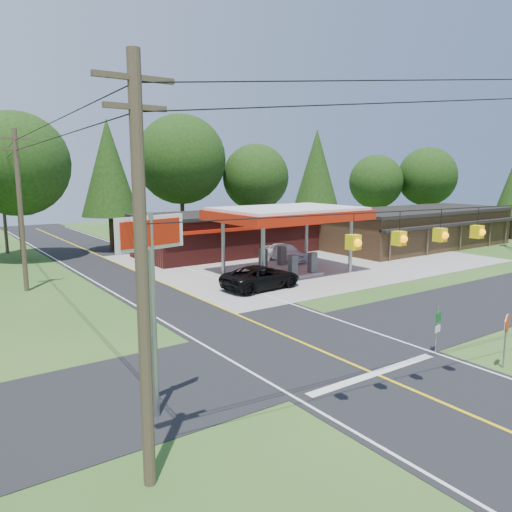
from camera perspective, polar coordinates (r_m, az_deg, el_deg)
ground at (r=21.94m, az=6.29°, el=-10.27°), size 120.00×120.00×0.00m
main_highway at (r=21.93m, az=6.29°, el=-10.25°), size 8.00×120.00×0.02m
cross_road at (r=21.93m, az=6.29°, el=-10.24°), size 70.00×7.00×0.02m
lane_center_yellow at (r=21.93m, az=6.30°, el=-10.21°), size 0.15×110.00×0.00m
gas_canopy at (r=36.52m, az=3.63°, el=4.62°), size 10.60×7.40×4.88m
convenience_store at (r=45.48m, az=-3.27°, el=2.63°), size 16.40×7.55×3.80m
strip_building at (r=52.49m, az=17.98°, el=3.11°), size 20.40×8.75×3.80m
utility_pole_near_left at (r=11.48m, az=-12.90°, el=-1.90°), size 1.80×0.30×10.00m
utility_pole_far_left at (r=34.01m, az=-25.33°, el=4.92°), size 1.80×0.30×10.00m
utility_pole_north at (r=51.03m, az=-26.92°, el=5.57°), size 0.30×0.30×9.50m
overhead_beacons at (r=15.86m, az=18.37°, el=4.68°), size 17.04×2.04×1.03m
treeline_backdrop at (r=42.04m, az=-14.95°, el=9.37°), size 70.27×51.59×13.30m
suv_car at (r=31.98m, az=0.60°, el=-2.46°), size 5.80×5.80×1.50m
sedan_car at (r=41.92m, az=3.39°, el=0.43°), size 5.00×5.00×1.51m
big_stop_sign at (r=14.86m, az=-11.82°, el=-1.52°), size 2.29×0.63×6.30m
octagonal_stop_sign at (r=21.30m, az=26.72°, el=-7.40°), size 0.73×0.28×2.15m
route_sign_post at (r=22.07m, az=20.04°, el=-7.47°), size 0.41×0.12×1.99m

